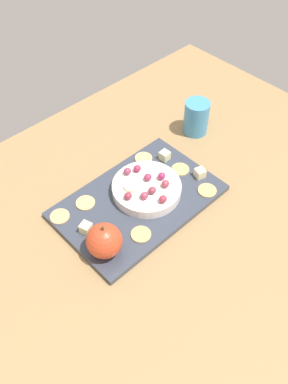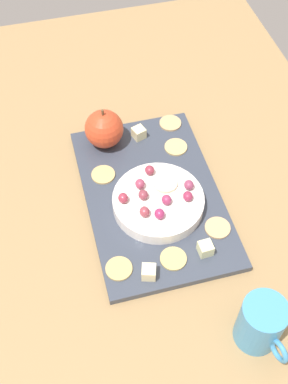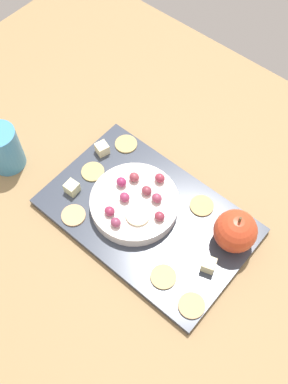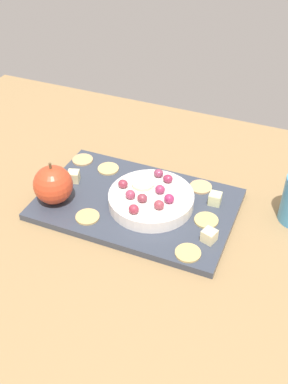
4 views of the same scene
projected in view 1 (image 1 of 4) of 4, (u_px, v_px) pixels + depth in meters
The scene contains 25 objects.
table at pixel (150, 213), 99.86cm from camera, with size 129.62×91.85×4.18cm, color #96764C.
platter at pixel (138, 201), 98.78cm from camera, with size 39.05×25.04×1.42cm, color #363D4B.
serving_dish at pixel (147, 189), 98.80cm from camera, with size 16.93×16.93×2.56cm, color white.
apple_whole at pixel (104, 241), 85.53cm from camera, with size 7.84×7.84×7.84cm, color #C54023.
apple_stem at pixel (103, 228), 82.14cm from camera, with size 0.50×0.50×1.20cm, color brown.
cheese_cube_0 at pixel (200, 173), 102.41cm from camera, with size 2.36×2.36×2.36cm, color beige.
cheese_cube_1 at pixel (86, 228), 91.10cm from camera, with size 2.36×2.36×2.36cm, color beige.
cheese_cube_2 at pixel (165, 156), 106.64cm from camera, with size 2.36×2.36×2.36cm, color beige.
cracker_0 at pixel (85, 203), 97.20cm from camera, with size 4.64×4.64×0.40cm, color tan.
cracker_1 at pixel (144, 158), 107.37cm from camera, with size 4.64×4.64×0.40cm, color tan.
cracker_2 at pixel (141, 234), 91.14cm from camera, with size 4.64×4.64×0.40cm, color tan.
cracker_3 at pixel (180, 169), 104.63cm from camera, with size 4.64×4.64×0.40cm, color tan.
cracker_4 at pixel (207, 190), 99.84cm from camera, with size 4.64×4.64×0.40cm, color tan.
cracker_5 at pixel (60, 216), 94.49cm from camera, with size 4.64×4.64×0.40cm, color tan.
grape_0 at pixel (152, 190), 95.59cm from camera, with size 2.00×1.80×1.69cm, color brown.
grape_1 at pixel (165, 183), 96.95cm from camera, with size 2.00×1.80×1.83cm, color #933A46.
grape_2 at pixel (137, 169), 100.37cm from camera, with size 2.00×1.80×1.66cm, color #902A49.
grape_3 at pixel (163, 199), 93.68cm from camera, with size 2.00×1.80×1.86cm, color #983043.
grape_4 at pixel (127, 171), 99.73cm from camera, with size 2.00×1.80×1.70cm, color #8A3857.
grape_5 at pixel (128, 196), 94.43cm from camera, with size 2.00×1.80×1.71cm, color #8B2F41.
grape_6 at pixel (144, 196), 94.42cm from camera, with size 2.00×1.80×1.82cm, color #983954.
grape_7 at pixel (148, 177), 98.35cm from camera, with size 2.00×1.80×1.77cm, color #973157.
grape_8 at pixel (162, 176), 98.54cm from camera, with size 2.00×1.80×1.87cm, color #9A2A57.
apple_slice_0 at pixel (133, 185), 97.41cm from camera, with size 4.51×4.51×0.60cm, color beige.
cup at pixel (196, 117), 113.63cm from camera, with size 10.12×6.98×9.73cm.
Camera 1 is at (43.69, 43.94, 80.59)cm, focal length 37.94 mm.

